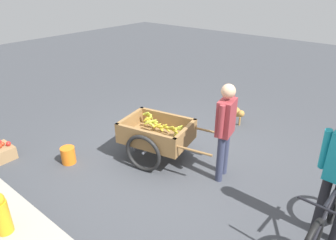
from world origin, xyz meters
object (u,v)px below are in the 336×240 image
object	(u,v)px
bicycle	(326,220)
dog	(236,112)
plastic_bucket	(68,155)
mixed_fruit_crate	(2,151)
vendor_person	(225,125)
fruit_cart	(157,135)
fire_hydrant	(2,217)

from	to	relation	value
bicycle	dog	bearing A→B (deg)	-44.27
plastic_bucket	dog	bearing A→B (deg)	-114.92
mixed_fruit_crate	vendor_person	bearing A→B (deg)	-149.07
fruit_cart	dog	bearing A→B (deg)	-101.03
fruit_cart	dog	size ratio (longest dim) A/B	3.24
mixed_fruit_crate	fire_hydrant	bearing A→B (deg)	156.79
mixed_fruit_crate	bicycle	bearing A→B (deg)	-162.58
vendor_person	mixed_fruit_crate	world-z (taller)	vendor_person
fire_hydrant	bicycle	bearing A→B (deg)	-141.65
fruit_cart	vendor_person	world-z (taller)	vendor_person
fruit_cart	bicycle	xyz separation A→B (m)	(-2.70, 0.20, -0.09)
vendor_person	plastic_bucket	distance (m)	2.63
fruit_cart	bicycle	world-z (taller)	bicycle
bicycle	fire_hydrant	distance (m)	3.69
fruit_cart	vendor_person	size ratio (longest dim) A/B	1.17
fruit_cart	dog	xyz separation A→B (m)	(-0.40, -2.04, -0.17)
dog	fire_hydrant	xyz separation A→B (m)	(0.60, 4.53, 0.06)
bicycle	plastic_bucket	world-z (taller)	bicycle
vendor_person	fire_hydrant	size ratio (longest dim) A/B	2.26
dog	vendor_person	bearing A→B (deg)	111.69
fire_hydrant	plastic_bucket	bearing A→B (deg)	-59.37
dog	mixed_fruit_crate	xyz separation A→B (m)	(2.46, 3.73, -0.14)
vendor_person	mixed_fruit_crate	size ratio (longest dim) A/B	3.44
dog	mixed_fruit_crate	size ratio (longest dim) A/B	1.24
bicycle	mixed_fruit_crate	distance (m)	4.99
fruit_cart	fire_hydrant	bearing A→B (deg)	85.46
vendor_person	bicycle	bearing A→B (deg)	165.20
dog	bicycle	bearing A→B (deg)	135.73
mixed_fruit_crate	plastic_bucket	bearing A→B (deg)	-148.18
bicycle	mixed_fruit_crate	bearing A→B (deg)	17.42
vendor_person	plastic_bucket	size ratio (longest dim) A/B	5.33
dog	mixed_fruit_crate	distance (m)	4.47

